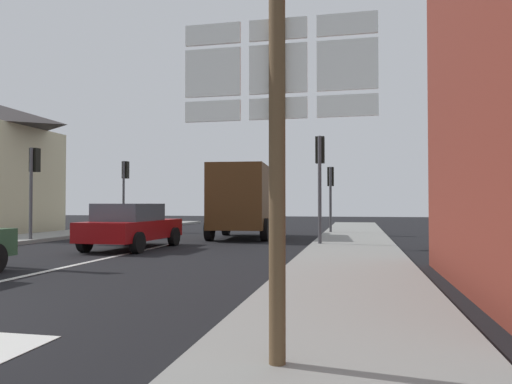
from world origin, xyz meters
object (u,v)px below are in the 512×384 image
sedan_far (132,225)px  traffic_light_near_left (34,173)px  traffic_light_near_right (320,165)px  delivery_truck (243,199)px  route_sign_post (277,140)px  traffic_light_far_right (331,185)px  traffic_light_far_left (125,180)px

sedan_far → traffic_light_near_left: (-4.78, 1.52, 1.89)m
sedan_far → traffic_light_near_right: 6.55m
delivery_truck → route_sign_post: size_ratio=1.61×
traffic_light_far_right → traffic_light_near_right: (0.00, -6.64, 0.40)m
sedan_far → delivery_truck: size_ratio=0.82×
traffic_light_near_left → traffic_light_near_right: 10.75m
sedan_far → delivery_truck: delivery_truck is taller
traffic_light_far_right → traffic_light_near_right: size_ratio=0.86×
sedan_far → traffic_light_far_left: size_ratio=1.14×
route_sign_post → traffic_light_far_right: size_ratio=1.00×
sedan_far → traffic_light_near_right: traffic_light_near_right is taller
delivery_truck → traffic_light_far_left: 8.05m
traffic_light_far_right → traffic_light_far_left: bearing=178.5°
traffic_light_far_left → traffic_light_near_left: traffic_light_far_left is taller
traffic_light_far_left → route_sign_post: bearing=-59.4°
traffic_light_near_right → route_sign_post: bearing=-87.4°
traffic_light_near_left → delivery_truck: bearing=27.9°
delivery_truck → traffic_light_far_right: 4.77m
sedan_far → traffic_light_near_left: 5.36m
sedan_far → traffic_light_near_left: size_ratio=1.18×
route_sign_post → traffic_light_far_left: traffic_light_far_left is taller
route_sign_post → traffic_light_near_left: size_ratio=0.90×
sedan_far → delivery_truck: 5.94m
traffic_light_far_right → traffic_light_near_left: size_ratio=0.90×
delivery_truck → traffic_light_near_left: (-7.21, -3.83, 1.00)m
delivery_truck → traffic_light_near_left: 8.23m
route_sign_post → traffic_light_far_left: bearing=120.6°
traffic_light_near_left → traffic_light_near_right: (10.74, 0.31, 0.12)m
traffic_light_far_right → traffic_light_far_left: 10.75m
delivery_truck → traffic_light_near_right: 5.10m
delivery_truck → sedan_far: bearing=-114.5°
delivery_truck → traffic_light_far_left: bearing=154.7°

